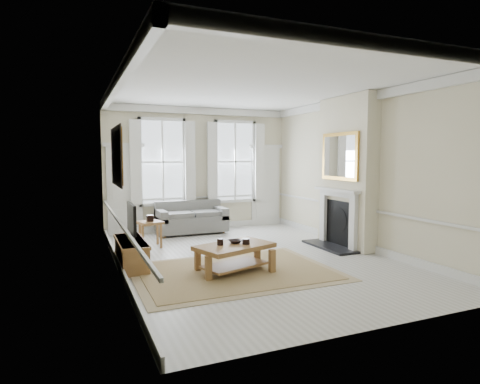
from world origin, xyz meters
name	(u,v)px	position (x,y,z in m)	size (l,w,h in m)	color
floor	(253,258)	(0.00, 0.00, 0.00)	(7.20, 7.20, 0.00)	#B7B5AD
ceiling	(253,87)	(0.00, 0.00, 3.40)	(7.20, 7.20, 0.00)	white
back_wall	(200,169)	(0.00, 3.60, 1.70)	(5.20, 5.20, 0.00)	beige
left_wall	(116,177)	(-2.60, 0.00, 1.70)	(7.20, 7.20, 0.00)	beige
right_wall	(359,172)	(2.60, 0.00, 1.70)	(7.20, 7.20, 0.00)	beige
window_left	(163,162)	(-1.05, 3.55, 1.90)	(1.26, 0.20, 2.20)	#B2BCC6
window_right	(235,162)	(1.05, 3.55, 1.90)	(1.26, 0.20, 2.20)	#B2BCC6
door_left	(125,191)	(-2.05, 3.56, 1.15)	(0.90, 0.08, 2.30)	silver
door_right	(266,186)	(2.05, 3.56, 1.15)	(0.90, 0.08, 2.30)	silver
painting	(116,156)	(-2.56, 0.30, 2.05)	(0.05, 1.66, 1.06)	#A8781C
chimney_breast	(347,172)	(2.43, 0.20, 1.70)	(0.35, 1.70, 3.38)	beige
hearth	(330,246)	(2.00, 0.20, 0.03)	(0.55, 1.50, 0.05)	black
fireplace	(338,215)	(2.20, 0.20, 0.73)	(0.21, 1.45, 1.33)	silver
mirror	(339,156)	(2.21, 0.20, 2.05)	(0.06, 1.26, 1.06)	gold
sofa	(191,220)	(-0.40, 3.11, 0.36)	(1.83, 0.89, 0.85)	slate
side_table	(150,226)	(-1.72, 1.83, 0.48)	(0.59, 0.59, 0.59)	brown
rug	(235,272)	(-0.70, -0.76, 0.01)	(3.50, 2.60, 0.02)	#93774C
coffee_table	(235,249)	(-0.70, -0.76, 0.42)	(1.51, 1.16, 0.50)	brown
ceramic_pot_a	(220,242)	(-0.95, -0.71, 0.56)	(0.11, 0.11, 0.11)	black
ceramic_pot_b	(246,241)	(-0.50, -0.81, 0.55)	(0.14, 0.14, 0.10)	black
bowl	(235,241)	(-0.65, -0.66, 0.53)	(0.24, 0.24, 0.06)	black
tv_stand	(131,253)	(-2.34, 0.32, 0.25)	(0.45, 1.41, 0.50)	brown
tv	(132,219)	(-2.32, 0.32, 0.90)	(0.08, 0.90, 0.68)	black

